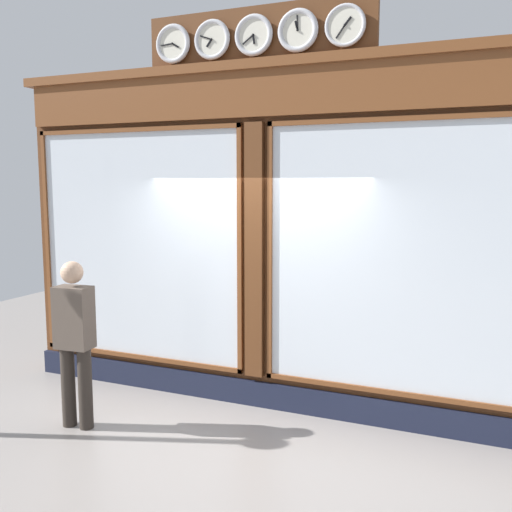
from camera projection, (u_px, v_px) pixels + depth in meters
The scene contains 2 objects.
shop_facade at pixel (260, 235), 6.25m from camera, with size 6.04×0.42×4.23m.
pedestrian at pixel (75, 337), 5.69m from camera, with size 0.38×0.25×1.69m.
Camera 1 is at (-2.39, 5.62, 2.47)m, focal length 40.32 mm.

